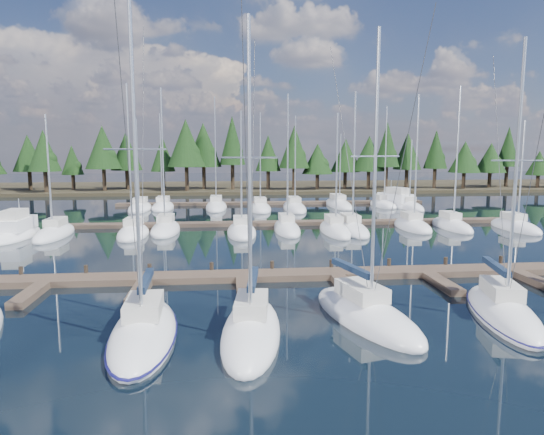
{
  "coord_description": "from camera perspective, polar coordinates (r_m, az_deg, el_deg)",
  "views": [
    {
      "loc": [
        -7.0,
        -12.27,
        8.27
      ],
      "look_at": [
        -3.72,
        22.0,
        3.4
      ],
      "focal_mm": 32.0,
      "sensor_mm": 36.0,
      "label": 1
    }
  ],
  "objects": [
    {
      "name": "ground",
      "position": [
        43.63,
        3.87,
        -2.89
      ],
      "size": [
        260.0,
        260.0,
        0.0
      ],
      "primitive_type": "plane",
      "color": "black",
      "rests_on": "ground"
    },
    {
      "name": "motor_yacht_left",
      "position": [
        51.71,
        -27.81,
        -1.54
      ],
      "size": [
        3.01,
        8.78,
        4.37
      ],
      "color": "white",
      "rests_on": "ground"
    },
    {
      "name": "motor_yacht_right",
      "position": [
        72.23,
        14.29,
        1.64
      ],
      "size": [
        6.45,
        9.75,
        4.64
      ],
      "color": "white",
      "rests_on": "ground"
    },
    {
      "name": "main_dock",
      "position": [
        31.49,
        7.62,
        -6.86
      ],
      "size": [
        44.0,
        6.13,
        0.9
      ],
      "color": "brown",
      "rests_on": "ground"
    },
    {
      "name": "back_docks",
      "position": [
        62.77,
        0.98,
        0.67
      ],
      "size": [
        50.0,
        21.8,
        0.4
      ],
      "color": "brown",
      "rests_on": "ground"
    },
    {
      "name": "front_sailboat_4",
      "position": [
        26.94,
        25.51,
        -9.98
      ],
      "size": [
        4.48,
        9.12,
        14.06
      ],
      "color": "white",
      "rests_on": "ground"
    },
    {
      "name": "tree_line",
      "position": [
        92.64,
        -1.65,
        7.55
      ],
      "size": [
        185.23,
        11.91,
        13.9
      ],
      "color": "black",
      "rests_on": "far_shore"
    },
    {
      "name": "front_sailboat_3",
      "position": [
        24.5,
        10.93,
        -11.1
      ],
      "size": [
        5.01,
        9.2,
        14.42
      ],
      "color": "white",
      "rests_on": "ground"
    },
    {
      "name": "far_shore",
      "position": [
        102.82,
        -1.55,
        3.61
      ],
      "size": [
        220.0,
        30.0,
        0.6
      ],
      "primitive_type": "cube",
      "color": "#312A1B",
      "rests_on": "ground"
    },
    {
      "name": "front_sailboat_1",
      "position": [
        22.58,
        -14.86,
        -12.91
      ],
      "size": [
        3.25,
        9.07,
        15.01
      ],
      "color": "white",
      "rests_on": "ground"
    },
    {
      "name": "front_sailboat_2",
      "position": [
        22.11,
        -2.45,
        -13.09
      ],
      "size": [
        3.52,
        8.81,
        14.39
      ],
      "color": "white",
      "rests_on": "ground"
    },
    {
      "name": "back_sailboat_rows",
      "position": [
        58.53,
        1.69,
        0.19
      ],
      "size": [
        48.83,
        32.37,
        16.11
      ],
      "color": "white",
      "rests_on": "ground"
    }
  ]
}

